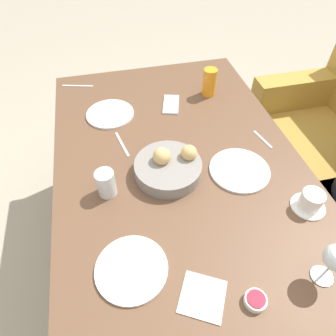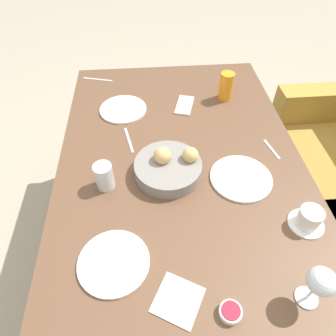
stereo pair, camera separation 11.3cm
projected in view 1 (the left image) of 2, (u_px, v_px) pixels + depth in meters
The scene contains 15 objects.
ground_plane at pixel (176, 249), 1.73m from camera, with size 10.00×10.00×0.00m, color #A89E89.
dining_table at pixel (179, 176), 1.26m from camera, with size 1.52×0.98×0.73m.
bread_basket at pixel (169, 167), 1.13m from camera, with size 0.26×0.26×0.11m.
plate_near_left at pixel (110, 114), 1.40m from camera, with size 0.22×0.22×0.01m.
plate_near_right at pixel (131, 269), 0.89m from camera, with size 0.22×0.22×0.01m.
plate_far_center at pixel (239, 170), 1.16m from camera, with size 0.23×0.23×0.01m.
juice_glass at pixel (209, 82), 1.47m from camera, with size 0.07×0.07×0.14m.
water_tumbler at pixel (106, 183), 1.05m from camera, with size 0.07×0.07×0.10m.
coffee_cup at pixel (311, 201), 1.02m from camera, with size 0.12×0.12×0.07m.
jam_bowl_berry at pixel (255, 300), 0.82m from camera, with size 0.06×0.06×0.03m.
fork_silver at pixel (78, 86), 1.57m from camera, with size 0.05×0.16×0.00m.
knife_silver at pixel (122, 144), 1.26m from camera, with size 0.16×0.04×0.00m.
spoon_coffee at pixel (263, 139), 1.28m from camera, with size 0.12×0.04×0.00m.
napkin at pixel (203, 297), 0.84m from camera, with size 0.17×0.17×0.00m.
cell_phone at pixel (171, 104), 1.45m from camera, with size 0.16×0.11×0.01m.
Camera 1 is at (0.79, -0.23, 1.59)m, focal length 32.00 mm.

